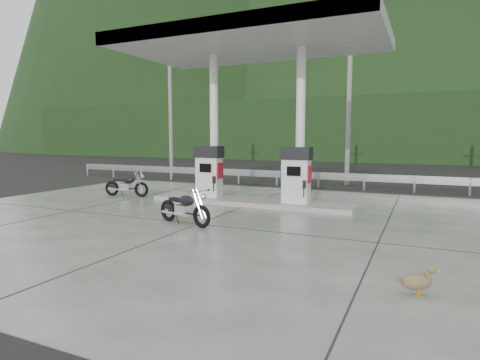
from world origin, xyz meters
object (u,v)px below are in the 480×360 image
at_px(gas_pump_left, 209,172).
at_px(duck, 417,283).
at_px(motorcycle_right, 184,209).
at_px(motorcycle_left, 126,186).
at_px(gas_pump_right, 296,175).

xyz_separation_m(gas_pump_left, duck, (6.90, -6.30, -0.86)).
bearing_deg(motorcycle_right, gas_pump_left, 125.20).
bearing_deg(duck, motorcycle_right, 130.78).
relative_size(motorcycle_left, duck, 3.34).
relative_size(motorcycle_right, duck, 3.37).
xyz_separation_m(motorcycle_right, duck, (5.61, -2.64, -0.23)).
xyz_separation_m(gas_pump_right, motorcycle_right, (-1.90, -3.66, -0.63)).
distance_m(gas_pump_left, duck, 9.39).
bearing_deg(gas_pump_right, motorcycle_right, -117.48).
height_order(gas_pump_right, motorcycle_right, gas_pump_right).
bearing_deg(gas_pump_right, motorcycle_left, -177.06).
height_order(gas_pump_right, motorcycle_left, gas_pump_right).
height_order(gas_pump_left, gas_pump_right, same).
bearing_deg(motorcycle_left, duck, -38.71).
bearing_deg(gas_pump_right, gas_pump_left, 180.00).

